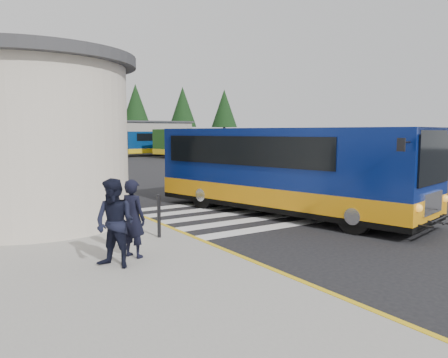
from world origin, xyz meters
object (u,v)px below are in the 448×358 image
far_bus_a (159,142)px  bollard (159,216)px  pedestrian_a (133,218)px  far_bus_b (196,141)px  pedestrian_b (115,223)px  transit_bus (286,173)px

far_bus_a → bollard: bearing=148.7°
pedestrian_a → far_bus_b: (21.37, 34.86, 0.74)m
pedestrian_a → far_bus_a: far_bus_a is taller
pedestrian_a → bollard: 1.78m
far_bus_a → far_bus_b: 5.10m
pedestrian_b → far_bus_a: far_bus_a is taller
pedestrian_a → far_bus_a: bearing=-52.9°
transit_bus → far_bus_b: far_bus_b is taller
transit_bus → far_bus_b: bearing=51.6°
pedestrian_a → pedestrian_b: pedestrian_b is taller
pedestrian_a → far_bus_a: 43.51m
pedestrian_b → bollard: 2.52m
transit_bus → bollard: transit_bus is taller
pedestrian_a → pedestrian_b: (-0.56, -0.48, 0.04)m
transit_bus → pedestrian_a: bearing=-172.0°
transit_bus → bollard: 5.54m
pedestrian_b → pedestrian_a: bearing=95.9°
transit_bus → bollard: bearing=-179.9°
transit_bus → far_bus_b: 35.51m
far_bus_a → far_bus_b: (2.59, -4.39, 0.13)m
transit_bus → pedestrian_b: transit_bus is taller
far_bus_b → bollard: bearing=135.1°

